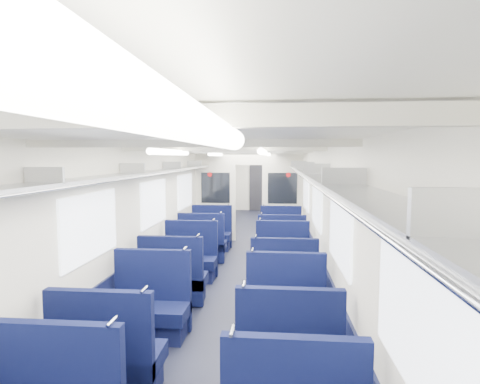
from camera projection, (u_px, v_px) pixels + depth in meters
floor at (237, 275)px, 7.26m from camera, size 2.80×18.00×0.01m
ceiling at (237, 149)px, 7.05m from camera, size 2.80×18.00×0.01m
wall_left at (163, 212)px, 7.29m from camera, size 0.02×18.00×2.35m
dado_left at (165, 255)px, 7.36m from camera, size 0.03×17.90×0.70m
wall_right at (314, 214)px, 7.03m from camera, size 0.02×18.00×2.35m
dado_right at (313, 259)px, 7.11m from camera, size 0.03×17.90×0.70m
wall_far at (259, 182)px, 16.09m from camera, size 2.80×0.02×2.35m
luggage_rack_left at (172, 170)px, 7.20m from camera, size 0.36×17.40×0.18m
luggage_rack_right at (304, 170)px, 6.98m from camera, size 0.36×17.40×0.18m
windows at (235, 203)px, 6.68m from camera, size 2.78×15.60×0.75m
ceiling_fittings at (236, 152)px, 6.80m from camera, size 2.70×16.06×0.11m
end_door at (259, 186)px, 16.04m from camera, size 0.75×0.06×2.00m
bulkhead at (249, 194)px, 10.18m from camera, size 2.80×0.10×2.35m
seat_8 at (107, 362)px, 3.56m from camera, size 0.97×0.53×1.08m
seat_9 at (289, 358)px, 3.61m from camera, size 0.97×0.53×1.08m
seat_10 at (150, 309)px, 4.78m from camera, size 0.97×0.53×1.08m
seat_11 at (286, 314)px, 4.63m from camera, size 0.97×0.53×1.08m
seat_12 at (173, 281)px, 5.85m from camera, size 0.97×0.53×1.08m
seat_13 at (284, 284)px, 5.72m from camera, size 0.97×0.53×1.08m
seat_14 at (190, 261)px, 7.01m from camera, size 0.97×0.53×1.08m
seat_15 at (282, 262)px, 6.97m from camera, size 0.97×0.53×1.08m
seat_16 at (202, 246)px, 8.18m from camera, size 0.97×0.53×1.08m
seat_17 at (282, 249)px, 7.96m from camera, size 0.97×0.53×1.08m
seat_18 at (211, 236)px, 9.28m from camera, size 0.97×0.53×1.08m
seat_19 at (281, 237)px, 9.13m from camera, size 0.97×0.53×1.08m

